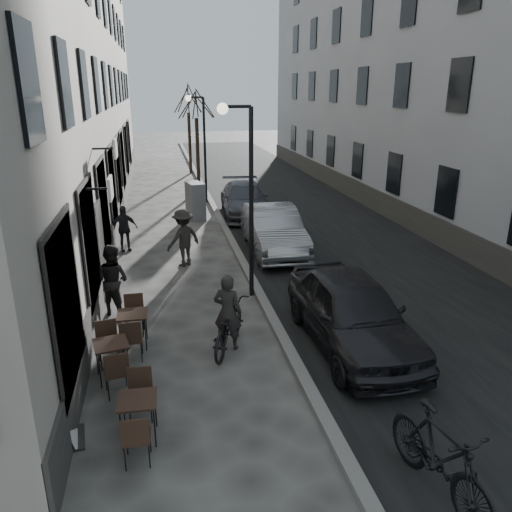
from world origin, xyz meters
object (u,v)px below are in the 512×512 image
object	(u,v)px
pedestrian_far	(124,228)
car_far	(245,200)
bistro_set_c	(133,326)
pedestrian_near	(113,280)
pedestrian_mid	(183,238)
car_near	(352,312)
bistro_set_a	(139,414)
streetlamp_near	(245,182)
car_mid	(273,230)
tree_far	(188,100)
bistro_set_b	(112,357)
sign_board	(67,416)
moped	(440,457)
utility_cabinet	(195,201)
streetlamp_far	(201,137)
tree_near	(196,103)
bicycle	(228,326)

from	to	relation	value
pedestrian_far	car_far	size ratio (longest dim) A/B	0.33
bistro_set_c	pedestrian_near	bearing A→B (deg)	106.44
pedestrian_mid	car_far	size ratio (longest dim) A/B	0.38
bistro_set_c	car_near	distance (m)	4.81
bistro_set_a	bistro_set_c	size ratio (longest dim) A/B	0.96
streetlamp_near	car_mid	xyz separation A→B (m)	(1.65, 3.70, -2.38)
streetlamp_near	bistro_set_c	bearing A→B (deg)	-141.82
tree_far	car_far	world-z (taller)	tree_far
bistro_set_b	pedestrian_near	world-z (taller)	pedestrian_near
sign_board	pedestrian_far	bearing A→B (deg)	79.55
bistro_set_b	moped	xyz separation A→B (m)	(4.64, -3.96, 0.17)
bistro_set_b	car_near	bearing A→B (deg)	-7.42
pedestrian_far	bistro_set_c	bearing A→B (deg)	-100.44
utility_cabinet	pedestrian_near	distance (m)	9.54
streetlamp_near	pedestrian_far	size ratio (longest dim) A/B	3.17
pedestrian_mid	bistro_set_c	bearing A→B (deg)	41.74
streetlamp_far	pedestrian_near	size ratio (longest dim) A/B	2.81
car_mid	tree_near	bearing A→B (deg)	99.15
bistro_set_a	moped	size ratio (longest dim) A/B	0.70
bistro_set_b	car_mid	distance (m)	8.76
tree_far	utility_cabinet	world-z (taller)	tree_far
bistro_set_c	pedestrian_mid	distance (m)	5.33
car_near	moped	bearing A→B (deg)	-96.62
utility_cabinet	pedestrian_far	distance (m)	4.80
pedestrian_near	car_near	bearing A→B (deg)	-172.43
streetlamp_near	bistro_set_b	size ratio (longest dim) A/B	3.15
tree_far	streetlamp_near	bearing A→B (deg)	-90.20
tree_near	car_mid	distance (m)	12.05
bicycle	car_mid	size ratio (longest dim) A/B	0.42
moped	utility_cabinet	bearing A→B (deg)	88.26
pedestrian_mid	pedestrian_far	xyz separation A→B (m)	(-1.94, 1.93, -0.12)
pedestrian_far	streetlamp_near	bearing A→B (deg)	-68.88
streetlamp_near	car_near	distance (m)	4.34
pedestrian_far	moped	xyz separation A→B (m)	(4.80, -12.26, -0.16)
sign_board	bistro_set_b	bearing A→B (deg)	63.62
pedestrian_near	car_near	xyz separation A→B (m)	(5.23, -2.71, -0.10)
tree_far	car_far	bearing A→B (deg)	-82.87
streetlamp_far	pedestrian_near	world-z (taller)	streetlamp_far
bicycle	pedestrian_mid	bearing A→B (deg)	-59.90
tree_near	pedestrian_far	distance (m)	11.49
pedestrian_near	bistro_set_c	bearing A→B (deg)	140.78
pedestrian_mid	bicycle	bearing A→B (deg)	63.48
streetlamp_near	streetlamp_far	xyz separation A→B (m)	(0.00, 12.00, 0.00)
bistro_set_b	tree_far	bearing A→B (deg)	70.62
bistro_set_a	pedestrian_mid	distance (m)	8.40
pedestrian_far	car_far	world-z (taller)	pedestrian_far
bistro_set_b	utility_cabinet	world-z (taller)	utility_cabinet
tree_near	tree_far	world-z (taller)	same
pedestrian_mid	moped	world-z (taller)	pedestrian_mid
moped	pedestrian_near	bearing A→B (deg)	115.49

